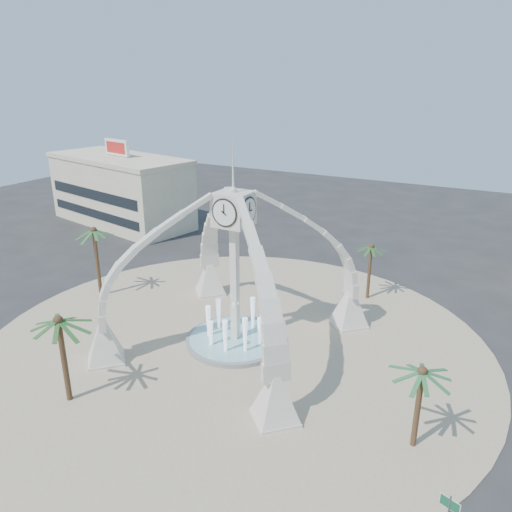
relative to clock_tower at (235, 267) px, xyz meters
The scene contains 10 objects.
ground 6.49m from the clock_tower, 90.00° to the left, with size 140.00×140.00×0.00m, color #282828.
plaza 6.46m from the clock_tower, 90.00° to the left, with size 40.00×40.00×0.06m, color tan.
clock_tower is the anchor object (origin of this frame).
fountain 6.20m from the clock_tower, 90.00° to the left, with size 8.00×8.00×3.62m.
building_nw 38.87m from the clock_tower, 145.49° to the left, with size 23.75×13.73×11.90m.
palm_east 16.10m from the clock_tower, 19.43° to the right, with size 4.65×4.65×5.67m.
palm_west 16.23m from the clock_tower, behind, with size 3.85×3.85×7.39m.
palm_north 15.02m from the clock_tower, 62.79° to the left, with size 4.22×4.22×5.91m.
palm_south 13.12m from the clock_tower, 116.25° to the right, with size 4.69×4.69×6.63m.
street_sign 21.43m from the clock_tower, 32.11° to the right, with size 0.94×0.36×2.69m.
Camera 1 is at (18.28, -30.27, 20.26)m, focal length 35.00 mm.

